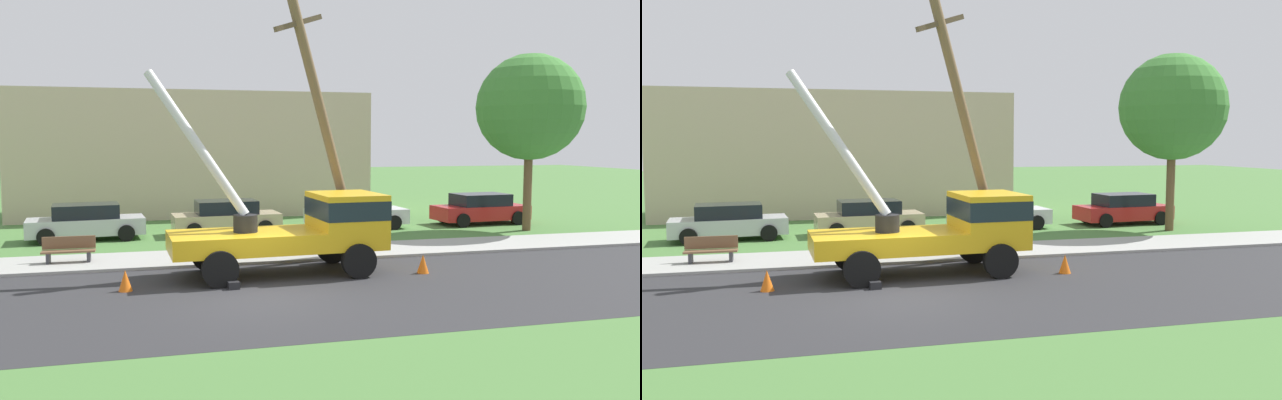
# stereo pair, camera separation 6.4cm
# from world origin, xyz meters

# --- Properties ---
(ground_plane) EXTENTS (120.00, 120.00, 0.00)m
(ground_plane) POSITION_xyz_m (0.00, 12.00, 0.00)
(ground_plane) COLOR #477538
(road_asphalt) EXTENTS (80.00, 8.15, 0.01)m
(road_asphalt) POSITION_xyz_m (0.00, 0.00, 0.00)
(road_asphalt) COLOR #2B2B2D
(road_asphalt) RESTS_ON ground
(sidewalk_strip) EXTENTS (80.00, 2.89, 0.10)m
(sidewalk_strip) POSITION_xyz_m (0.00, 5.52, 0.05)
(sidewalk_strip) COLOR #9E9E99
(sidewalk_strip) RESTS_ON ground
(utility_truck) EXTENTS (6.86, 3.21, 5.98)m
(utility_truck) POSITION_xyz_m (1.77, 2.53, 1.41)
(utility_truck) COLOR gold
(utility_truck) RESTS_ON ground
(leaning_utility_pole) EXTENTS (3.34, 1.62, 8.64)m
(leaning_utility_pole) POSITION_xyz_m (2.82, 4.14, 4.42)
(leaning_utility_pole) COLOR brown
(leaning_utility_pole) RESTS_ON ground
(traffic_cone_ahead) EXTENTS (0.36, 0.36, 0.56)m
(traffic_cone_ahead) POSITION_xyz_m (5.14, 1.52, 0.28)
(traffic_cone_ahead) COLOR orange
(traffic_cone_ahead) RESTS_ON ground
(traffic_cone_behind) EXTENTS (0.36, 0.36, 0.56)m
(traffic_cone_behind) POSITION_xyz_m (-3.33, 1.42, 0.28)
(traffic_cone_behind) COLOR orange
(traffic_cone_behind) RESTS_ON ground
(traffic_cone_curbside) EXTENTS (0.36, 0.36, 0.56)m
(traffic_cone_curbside) POSITION_xyz_m (3.63, 3.51, 0.28)
(traffic_cone_curbside) COLOR orange
(traffic_cone_curbside) RESTS_ON ground
(parked_sedan_silver) EXTENTS (4.56, 2.30, 1.42)m
(parked_sedan_silver) POSITION_xyz_m (-5.08, 10.88, 0.71)
(parked_sedan_silver) COLOR #B7B7BF
(parked_sedan_silver) RESTS_ON ground
(parked_sedan_tan) EXTENTS (4.50, 2.18, 1.42)m
(parked_sedan_tan) POSITION_xyz_m (0.46, 11.01, 0.71)
(parked_sedan_tan) COLOR tan
(parked_sedan_tan) RESTS_ON ground
(parked_sedan_white) EXTENTS (4.45, 2.10, 1.42)m
(parked_sedan_white) POSITION_xyz_m (6.27, 11.29, 0.71)
(parked_sedan_white) COLOR silver
(parked_sedan_white) RESTS_ON ground
(parked_sedan_red) EXTENTS (4.50, 2.19, 1.42)m
(parked_sedan_red) POSITION_xyz_m (12.40, 11.27, 0.71)
(parked_sedan_red) COLOR #B21E1E
(parked_sedan_red) RESTS_ON ground
(park_bench) EXTENTS (1.60, 0.45, 0.90)m
(park_bench) POSITION_xyz_m (-5.16, 5.58, 0.46)
(park_bench) COLOR brown
(park_bench) RESTS_ON ground
(roadside_tree_far) EXTENTS (4.56, 4.56, 7.63)m
(roadside_tree_far) POSITION_xyz_m (13.26, 8.75, 5.33)
(roadside_tree_far) COLOR brown
(roadside_tree_far) RESTS_ON ground
(lowrise_building_backdrop) EXTENTS (18.00, 6.00, 6.40)m
(lowrise_building_backdrop) POSITION_xyz_m (-0.23, 19.47, 3.20)
(lowrise_building_backdrop) COLOR #C6B293
(lowrise_building_backdrop) RESTS_ON ground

